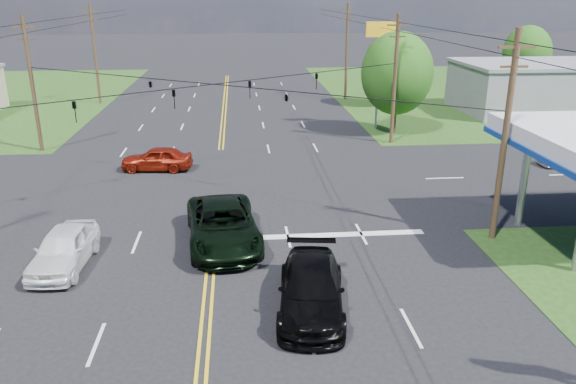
{
  "coord_description": "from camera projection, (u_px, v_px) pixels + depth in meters",
  "views": [
    {
      "loc": [
        1.32,
        -20.09,
        10.76
      ],
      "look_at": [
        3.68,
        6.0,
        1.54
      ],
      "focal_mm": 35.0,
      "sensor_mm": 36.0,
      "label": 1
    }
  ],
  "objects": [
    {
      "name": "sedan_far",
      "position": [
        574.0,
        156.0,
        37.13
      ],
      "size": [
        4.7,
        2.16,
        1.33
      ],
      "primitive_type": "imported",
      "rotation": [
        0.0,
        0.0,
        -1.64
      ],
      "color": "#B1B0B5",
      "rests_on": "ground"
    },
    {
      "name": "sedan_red",
      "position": [
        157.0,
        159.0,
        36.21
      ],
      "size": [
        4.65,
        2.19,
        1.54
      ],
      "primitive_type": "imported",
      "rotation": [
        0.0,
        0.0,
        -1.66
      ],
      "color": "maroon",
      "rests_on": "ground"
    },
    {
      "name": "pickup_dkgreen",
      "position": [
        223.0,
        225.0,
        25.36
      ],
      "size": [
        3.75,
        6.96,
        1.86
      ],
      "primitive_type": "imported",
      "rotation": [
        0.0,
        0.0,
        0.1
      ],
      "color": "black",
      "rests_on": "ground"
    },
    {
      "name": "stop_bar",
      "position": [
        319.0,
        236.0,
        26.52
      ],
      "size": [
        10.0,
        0.5,
        0.02
      ],
      "primitive_type": "cube",
      "color": "silver",
      "rests_on": "ground"
    },
    {
      "name": "ground",
      "position": [
        218.0,
        185.0,
        33.61
      ],
      "size": [
        280.0,
        280.0,
        0.0
      ],
      "primitive_type": "plane",
      "color": "black",
      "rests_on": "ground"
    },
    {
      "name": "grass_ne",
      "position": [
        521.0,
        91.0,
        66.64
      ],
      "size": [
        46.0,
        48.0,
        0.03
      ],
      "primitive_type": "cube",
      "color": "#223C13",
      "rests_on": "ground"
    },
    {
      "name": "pole_ne",
      "position": [
        395.0,
        78.0,
        41.53
      ],
      "size": [
        1.6,
        0.28,
        9.5
      ],
      "color": "#3C2F19",
      "rests_on": "ground"
    },
    {
      "name": "polesign_ne",
      "position": [
        380.0,
        45.0,
        45.56
      ],
      "size": [
        2.4,
        0.27,
        8.74
      ],
      "color": "#A5A5AA",
      "rests_on": "ground"
    },
    {
      "name": "tree_right_a",
      "position": [
        397.0,
        73.0,
        44.45
      ],
      "size": [
        5.7,
        5.7,
        8.18
      ],
      "color": "#3C2F19",
      "rests_on": "ground"
    },
    {
      "name": "tree_right_b",
      "position": [
        388.0,
        64.0,
        56.15
      ],
      "size": [
        4.94,
        4.94,
        7.09
      ],
      "color": "#3C2F19",
      "rests_on": "ground"
    },
    {
      "name": "power_lines",
      "position": [
        210.0,
        39.0,
        28.87
      ],
      "size": [
        26.04,
        100.0,
        0.64
      ],
      "color": "black",
      "rests_on": "ground"
    },
    {
      "name": "pole_left_far",
      "position": [
        95.0,
        53.0,
        57.09
      ],
      "size": [
        1.6,
        0.28,
        10.0
      ],
      "color": "#3C2F19",
      "rests_on": "ground"
    },
    {
      "name": "pole_se",
      "position": [
        505.0,
        136.0,
        24.63
      ],
      "size": [
        1.6,
        0.28,
        9.5
      ],
      "color": "#3C2F19",
      "rests_on": "ground"
    },
    {
      "name": "span_wire_signals",
      "position": [
        213.0,
        84.0,
        31.62
      ],
      "size": [
        26.0,
        18.0,
        1.13
      ],
      "color": "black",
      "rests_on": "ground"
    },
    {
      "name": "pole_right_far",
      "position": [
        347.0,
        51.0,
        59.3
      ],
      "size": [
        1.6,
        0.28,
        10.0
      ],
      "color": "#3C2F19",
      "rests_on": "ground"
    },
    {
      "name": "pole_nw",
      "position": [
        32.0,
        83.0,
        39.32
      ],
      "size": [
        1.6,
        0.28,
        9.5
      ],
      "color": "#3C2F19",
      "rests_on": "ground"
    },
    {
      "name": "retail_ne",
      "position": [
        535.0,
        89.0,
        54.21
      ],
      "size": [
        14.0,
        10.0,
        4.4
      ],
      "primitive_type": "cube",
      "color": "slate",
      "rests_on": "ground"
    },
    {
      "name": "tree_far_r",
      "position": [
        527.0,
        53.0,
        63.17
      ],
      "size": [
        5.32,
        5.32,
        7.63
      ],
      "color": "#3C2F19",
      "rests_on": "ground"
    },
    {
      "name": "suv_black",
      "position": [
        311.0,
        289.0,
        20.05
      ],
      "size": [
        3.02,
        5.93,
        1.65
      ],
      "primitive_type": "imported",
      "rotation": [
        0.0,
        0.0,
        -0.13
      ],
      "color": "black",
      "rests_on": "ground"
    },
    {
      "name": "pickup_white",
      "position": [
        64.0,
        249.0,
        23.25
      ],
      "size": [
        2.22,
        4.94,
        1.65
      ],
      "primitive_type": "imported",
      "rotation": [
        0.0,
        0.0,
        -0.06
      ],
      "color": "white",
      "rests_on": "ground"
    }
  ]
}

